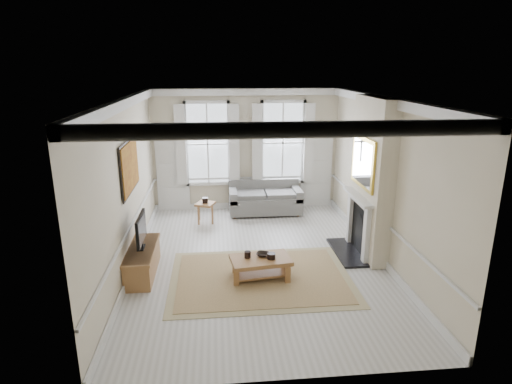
{
  "coord_description": "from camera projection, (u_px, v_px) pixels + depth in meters",
  "views": [
    {
      "loc": [
        -0.84,
        -8.25,
        4.0
      ],
      "look_at": [
        0.04,
        0.94,
        1.25
      ],
      "focal_mm": 30.0,
      "sensor_mm": 36.0,
      "label": 1
    }
  ],
  "objects": [
    {
      "name": "right_wall",
      "position": [
        383.0,
        181.0,
        8.84
      ],
      "size": [
        0.0,
        7.2,
        7.2
      ],
      "primitive_type": "plane",
      "rotation": [
        1.57,
        0.0,
        -1.57
      ],
      "color": "beige",
      "rests_on": "floor"
    },
    {
      "name": "ceramic_pot_a",
      "position": [
        248.0,
        255.0,
        8.24
      ],
      "size": [
        0.12,
        0.12,
        0.12
      ],
      "primitive_type": "cylinder",
      "color": "black",
      "rests_on": "coffee_table"
    },
    {
      "name": "side_table",
      "position": [
        205.0,
        207.0,
        11.23
      ],
      "size": [
        0.57,
        0.57,
        0.53
      ],
      "rotation": [
        0.0,
        0.0,
        -0.39
      ],
      "color": "brown",
      "rests_on": "floor"
    },
    {
      "name": "fireplace",
      "position": [
        358.0,
        222.0,
        9.27
      ],
      "size": [
        0.21,
        1.45,
        1.33
      ],
      "color": "silver",
      "rests_on": "floor"
    },
    {
      "name": "coffee_table",
      "position": [
        261.0,
        262.0,
        8.26
      ],
      "size": [
        1.22,
        0.81,
        0.43
      ],
      "rotation": [
        0.0,
        0.0,
        0.13
      ],
      "color": "brown",
      "rests_on": "rug"
    },
    {
      "name": "floor",
      "position": [
        258.0,
        261.0,
        9.09
      ],
      "size": [
        7.2,
        7.2,
        0.0
      ],
      "primitive_type": "plane",
      "color": "#B7B5AD",
      "rests_on": "ground"
    },
    {
      "name": "painting",
      "position": [
        130.0,
        166.0,
        8.55
      ],
      "size": [
        0.05,
        1.66,
        1.06
      ],
      "primitive_type": "cube",
      "color": "#BB8320",
      "rests_on": "left_wall"
    },
    {
      "name": "back_wall",
      "position": [
        245.0,
        150.0,
        12.04
      ],
      "size": [
        5.2,
        0.0,
        5.2
      ],
      "primitive_type": "plane",
      "rotation": [
        1.57,
        0.0,
        0.0
      ],
      "color": "beige",
      "rests_on": "floor"
    },
    {
      "name": "door_left",
      "position": [
        173.0,
        171.0,
        11.97
      ],
      "size": [
        0.9,
        0.08,
        2.3
      ],
      "primitive_type": "cube",
      "color": "silver",
      "rests_on": "floor"
    },
    {
      "name": "window_right",
      "position": [
        283.0,
        143.0,
        12.03
      ],
      "size": [
        1.26,
        0.2,
        2.2
      ],
      "primitive_type": null,
      "color": "#B2BCC6",
      "rests_on": "back_wall"
    },
    {
      "name": "rug",
      "position": [
        261.0,
        277.0,
        8.35
      ],
      "size": [
        3.5,
        2.6,
        0.02
      ],
      "primitive_type": "cube",
      "color": "olive",
      "rests_on": "floor"
    },
    {
      "name": "hearth",
      "position": [
        347.0,
        252.0,
        9.46
      ],
      "size": [
        0.55,
        1.5,
        0.05
      ],
      "primitive_type": "cube",
      "color": "black",
      "rests_on": "floor"
    },
    {
      "name": "ceiling",
      "position": [
        258.0,
        98.0,
        8.12
      ],
      "size": [
        7.2,
        7.2,
        0.0
      ],
      "primitive_type": "plane",
      "rotation": [
        3.14,
        0.0,
        0.0
      ],
      "color": "white",
      "rests_on": "back_wall"
    },
    {
      "name": "sofa",
      "position": [
        265.0,
        200.0,
        11.99
      ],
      "size": [
        1.99,
        0.97,
        0.89
      ],
      "color": "slate",
      "rests_on": "floor"
    },
    {
      "name": "left_wall",
      "position": [
        126.0,
        187.0,
        8.36
      ],
      "size": [
        0.0,
        7.2,
        7.2
      ],
      "primitive_type": "plane",
      "rotation": [
        1.57,
        0.0,
        1.57
      ],
      "color": "beige",
      "rests_on": "floor"
    },
    {
      "name": "door_right",
      "position": [
        316.0,
        168.0,
        12.35
      ],
      "size": [
        0.9,
        0.08,
        2.3
      ],
      "primitive_type": "cube",
      "color": "silver",
      "rests_on": "floor"
    },
    {
      "name": "chimney_breast",
      "position": [
        371.0,
        178.0,
        9.02
      ],
      "size": [
        0.35,
        1.7,
        3.38
      ],
      "primitive_type": "cube",
      "color": "beige",
      "rests_on": "floor"
    },
    {
      "name": "tv",
      "position": [
        141.0,
        229.0,
        8.27
      ],
      "size": [
        0.08,
        0.9,
        0.68
      ],
      "color": "black",
      "rests_on": "tv_stand"
    },
    {
      "name": "window_left",
      "position": [
        208.0,
        144.0,
        11.84
      ],
      "size": [
        1.26,
        0.2,
        2.2
      ],
      "primitive_type": null,
      "color": "#B2BCC6",
      "rests_on": "back_wall"
    },
    {
      "name": "mirror",
      "position": [
        363.0,
        162.0,
        8.9
      ],
      "size": [
        0.06,
        1.26,
        1.06
      ],
      "primitive_type": "cube",
      "color": "gold",
      "rests_on": "chimney_breast"
    },
    {
      "name": "bowl",
      "position": [
        263.0,
        254.0,
        8.32
      ],
      "size": [
        0.32,
        0.32,
        0.06
      ],
      "primitive_type": "imported",
      "rotation": [
        0.0,
        0.0,
        -0.37
      ],
      "color": "black",
      "rests_on": "coffee_table"
    },
    {
      "name": "ceramic_pot_b",
      "position": [
        271.0,
        256.0,
        8.19
      ],
      "size": [
        0.16,
        0.16,
        0.11
      ],
      "primitive_type": "cylinder",
      "color": "black",
      "rests_on": "coffee_table"
    },
    {
      "name": "tv_stand",
      "position": [
        143.0,
        261.0,
        8.46
      ],
      "size": [
        0.49,
        1.54,
        0.55
      ],
      "primitive_type": "cube",
      "color": "brown",
      "rests_on": "floor"
    }
  ]
}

